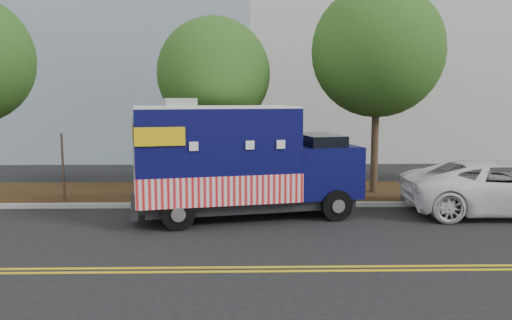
{
  "coord_description": "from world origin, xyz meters",
  "views": [
    {
      "loc": [
        1.73,
        -14.57,
        3.54
      ],
      "look_at": [
        2.06,
        0.6,
        1.65
      ],
      "focal_mm": 35.0,
      "sensor_mm": 36.0,
      "label": 1
    }
  ],
  "objects": [
    {
      "name": "centerline_near",
      "position": [
        0.0,
        -4.45,
        0.01
      ],
      "size": [
        120.0,
        0.1,
        0.01
      ],
      "primitive_type": "cube",
      "color": "gold",
      "rests_on": "ground"
    },
    {
      "name": "ground",
      "position": [
        0.0,
        0.0,
        0.0
      ],
      "size": [
        120.0,
        120.0,
        0.0
      ],
      "primitive_type": "plane",
      "color": "black",
      "rests_on": "ground"
    },
    {
      "name": "tree_c",
      "position": [
        6.4,
        3.21,
        5.17
      ],
      "size": [
        4.66,
        4.66,
        7.51
      ],
      "color": "#38281C",
      "rests_on": "ground"
    },
    {
      "name": "curb",
      "position": [
        0.0,
        1.4,
        0.07
      ],
      "size": [
        120.0,
        0.18,
        0.15
      ],
      "primitive_type": "cube",
      "color": "#9E9E99",
      "rests_on": "ground"
    },
    {
      "name": "centerline_far",
      "position": [
        0.0,
        -4.7,
        0.01
      ],
      "size": [
        120.0,
        0.1,
        0.01
      ],
      "primitive_type": "cube",
      "color": "gold",
      "rests_on": "ground"
    },
    {
      "name": "sign_post",
      "position": [
        -4.28,
        1.82,
        1.2
      ],
      "size": [
        0.06,
        0.06,
        2.4
      ],
      "primitive_type": "cube",
      "color": "#473828",
      "rests_on": "ground"
    },
    {
      "name": "tree_b",
      "position": [
        0.62,
        3.39,
        4.38
      ],
      "size": [
        4.01,
        4.01,
        6.4
      ],
      "color": "#38281C",
      "rests_on": "ground"
    },
    {
      "name": "food_truck",
      "position": [
        1.42,
        0.06,
        1.6
      ],
      "size": [
        7.06,
        3.79,
        3.54
      ],
      "rotation": [
        0.0,
        0.0,
        0.21
      ],
      "color": "black",
      "rests_on": "ground"
    },
    {
      "name": "white_car",
      "position": [
        9.6,
        0.24,
        0.83
      ],
      "size": [
        6.06,
        2.98,
        1.65
      ],
      "primitive_type": "imported",
      "rotation": [
        0.0,
        0.0,
        1.53
      ],
      "color": "white",
      "rests_on": "ground"
    },
    {
      "name": "mulch_strip",
      "position": [
        0.0,
        3.5,
        0.07
      ],
      "size": [
        120.0,
        4.0,
        0.15
      ],
      "primitive_type": "cube",
      "color": "black",
      "rests_on": "ground"
    }
  ]
}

